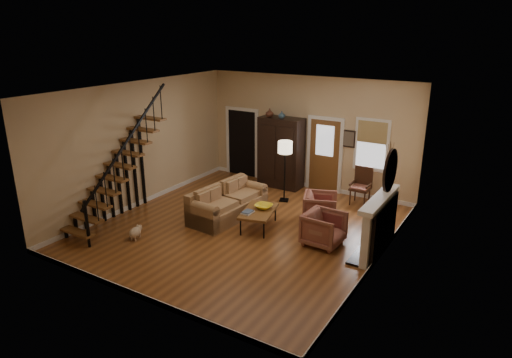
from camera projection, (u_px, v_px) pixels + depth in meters
The scene contains 15 objects.
room at pixel (266, 149), 12.13m from camera, with size 7.00×7.33×3.30m.
staircase at pixel (115, 160), 10.79m from camera, with size 0.94×2.80×3.20m, color brown, non-canonical shape.
fireplace at pixel (381, 220), 9.61m from camera, with size 0.33×1.95×2.30m.
armoire at pixel (281, 153), 13.54m from camera, with size 1.30×0.60×2.10m, color black, non-canonical shape.
vase_a at pixel (270, 113), 13.26m from camera, with size 0.24×0.24×0.25m, color #4C2619.
vase_b at pixel (282, 115), 13.07m from camera, with size 0.20×0.20×0.21m, color #334C60.
sofa at pixel (228, 202), 11.48m from camera, with size 0.94×2.17×0.81m, color #9A7046, non-canonical shape.
coffee_table at pixel (259, 219), 10.92m from camera, with size 0.70×1.20×0.46m, color brown, non-canonical shape.
bowl at pixel (264, 206), 10.93m from camera, with size 0.41×0.41×0.10m, color yellow.
books at pixel (248, 212), 10.66m from camera, with size 0.22×0.30×0.06m, color beige, non-canonical shape.
armchair_left at pixel (324, 229), 10.04m from camera, with size 0.81×0.83×0.75m, color maroon.
armchair_right at pixel (320, 208), 11.21m from camera, with size 0.79×0.81×0.74m, color maroon.
floor_lamp at pixel (285, 172), 12.43m from camera, with size 0.39×0.39×1.70m, color black, non-canonical shape.
side_chair at pixel (360, 187), 12.29m from camera, with size 0.54×0.54×1.02m, color #371E11, non-canonical shape.
dog at pixel (135, 233), 10.37m from camera, with size 0.23×0.40×0.29m, color #D2B490, non-canonical shape.
Camera 1 is at (5.47, -8.41, 4.62)m, focal length 32.00 mm.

